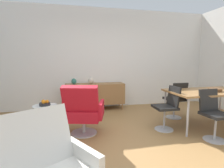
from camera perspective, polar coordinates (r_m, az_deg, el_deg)
ground_plane at (r=2.94m, az=7.11°, el=-19.73°), size 8.32×8.32×0.00m
wall_back at (r=5.13m, az=-2.67°, el=8.19°), size 6.80×0.12×2.80m
sideboard at (r=4.87m, az=-5.56°, el=-3.16°), size 1.60×0.45×0.72m
vase_cobalt at (r=4.78m, az=-12.25°, el=0.85°), size 0.13×0.13×0.16m
vase_sculptural_dark at (r=4.81m, az=-6.86°, el=1.13°), size 0.16×0.16×0.18m
dining_table at (r=4.08m, az=28.57°, el=-2.49°), size 1.60×0.90×0.74m
wooden_bowl_on_table at (r=4.06m, az=30.37°, el=-1.63°), size 0.26×0.26×0.06m
dining_chair_back_left at (r=4.35m, az=20.05°, el=-4.50°), size 0.42×0.44×0.86m
dining_chair_front_left at (r=3.49m, az=30.01°, el=-8.01°), size 0.43×0.45×0.86m
dining_chair_near_window at (r=3.61m, az=17.61°, el=-6.84°), size 0.43×0.41×0.86m
lounge_chair_red at (r=3.24m, az=-9.46°, el=-8.27°), size 0.83×0.79×0.95m
side_table_round at (r=3.57m, az=-20.78°, el=-9.59°), size 0.44×0.44×0.52m
fruit_bowl at (r=3.51m, az=-20.97°, el=-5.87°), size 0.20×0.20×0.11m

